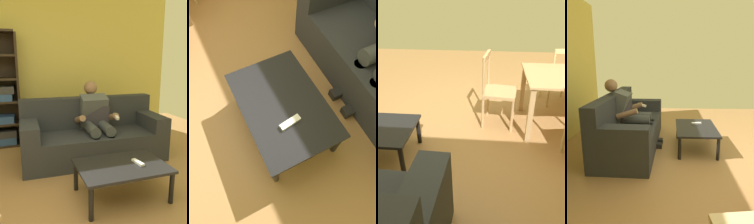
% 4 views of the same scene
% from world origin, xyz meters
% --- Properties ---
extents(coffee_table, '(0.95, 0.64, 0.37)m').
position_xyz_m(coffee_table, '(1.15, 0.74, 0.33)').
color(coffee_table, black).
rests_on(coffee_table, ground_plane).
extents(tv_remote, '(0.07, 0.18, 0.02)m').
position_xyz_m(tv_remote, '(1.33, 0.72, 0.38)').
color(tv_remote, white).
rests_on(tv_remote, coffee_table).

